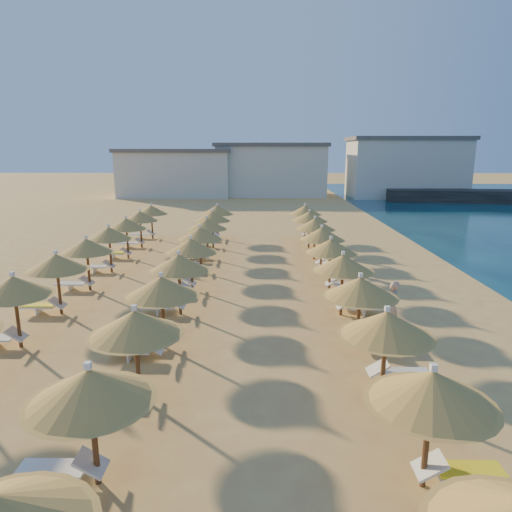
{
  "coord_description": "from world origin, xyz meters",
  "views": [
    {
      "loc": [
        -0.94,
        -18.05,
        6.49
      ],
      "look_at": [
        -1.19,
        4.0,
        1.3
      ],
      "focal_mm": 32.0,
      "sensor_mm": 36.0,
      "label": 1
    }
  ],
  "objects_px": {
    "beachgoer_b": "(336,256)",
    "jetty": "(512,197)",
    "parasol_row_east": "(336,255)",
    "parasol_row_west": "(185,255)",
    "beachgoer_a": "(391,306)",
    "beachgoer_c": "(328,243)"
  },
  "relations": [
    {
      "from": "beachgoer_c",
      "to": "beachgoer_b",
      "type": "bearing_deg",
      "value": -61.47
    },
    {
      "from": "jetty",
      "to": "beachgoer_b",
      "type": "bearing_deg",
      "value": -121.47
    },
    {
      "from": "beachgoer_b",
      "to": "jetty",
      "type": "bearing_deg",
      "value": 107.87
    },
    {
      "from": "jetty",
      "to": "beachgoer_c",
      "type": "xyz_separation_m",
      "value": [
        -26.88,
        -29.19,
        0.09
      ]
    },
    {
      "from": "jetty",
      "to": "beachgoer_c",
      "type": "bearing_deg",
      "value": -124.9
    },
    {
      "from": "parasol_row_west",
      "to": "beachgoer_a",
      "type": "distance_m",
      "value": 8.65
    },
    {
      "from": "jetty",
      "to": "parasol_row_east",
      "type": "distance_m",
      "value": 47.12
    },
    {
      "from": "parasol_row_east",
      "to": "beachgoer_a",
      "type": "relative_size",
      "value": 16.62
    },
    {
      "from": "parasol_row_east",
      "to": "beachgoer_c",
      "type": "height_order",
      "value": "parasol_row_east"
    },
    {
      "from": "jetty",
      "to": "parasol_row_west",
      "type": "relative_size",
      "value": 0.96
    },
    {
      "from": "beachgoer_a",
      "to": "parasol_row_west",
      "type": "bearing_deg",
      "value": -91.81
    },
    {
      "from": "parasol_row_east",
      "to": "beachgoer_b",
      "type": "relative_size",
      "value": 16.64
    },
    {
      "from": "beachgoer_b",
      "to": "beachgoer_c",
      "type": "bearing_deg",
      "value": 144.84
    },
    {
      "from": "jetty",
      "to": "parasol_row_east",
      "type": "relative_size",
      "value": 0.96
    },
    {
      "from": "parasol_row_west",
      "to": "beachgoer_b",
      "type": "distance_m",
      "value": 8.78
    },
    {
      "from": "parasol_row_east",
      "to": "beachgoer_a",
      "type": "distance_m",
      "value": 3.7
    },
    {
      "from": "parasol_row_east",
      "to": "parasol_row_west",
      "type": "bearing_deg",
      "value": 180.0
    },
    {
      "from": "beachgoer_b",
      "to": "parasol_row_west",
      "type": "bearing_deg",
      "value": -88.98
    },
    {
      "from": "jetty",
      "to": "beachgoer_a",
      "type": "relative_size",
      "value": 16.04
    },
    {
      "from": "beachgoer_b",
      "to": "beachgoer_a",
      "type": "bearing_deg",
      "value": -27.58
    },
    {
      "from": "jetty",
      "to": "beachgoer_a",
      "type": "bearing_deg",
      "value": -114.82
    },
    {
      "from": "beachgoer_c",
      "to": "parasol_row_west",
      "type": "bearing_deg",
      "value": -99.17
    }
  ]
}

